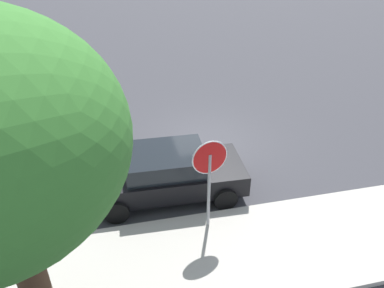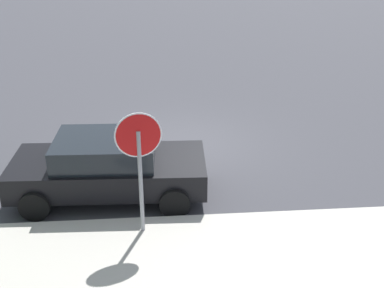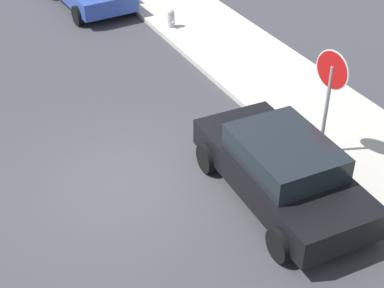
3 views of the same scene
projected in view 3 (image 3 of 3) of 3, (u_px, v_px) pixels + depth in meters
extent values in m
plane|color=#38383D|center=(126.00, 184.00, 12.33)|extent=(60.00, 60.00, 0.00)
cube|color=#B2ADA3|center=(326.00, 119.00, 14.29)|extent=(32.00, 2.93, 0.14)
cylinder|color=gray|center=(326.00, 114.00, 12.50)|extent=(0.08, 0.08, 2.24)
cylinder|color=white|center=(332.00, 70.00, 11.91)|extent=(0.86, 0.14, 0.86)
cylinder|color=red|center=(332.00, 70.00, 11.91)|extent=(0.80, 0.14, 0.81)
cube|color=black|center=(281.00, 174.00, 11.64)|extent=(4.30, 1.98, 0.60)
cube|color=black|center=(285.00, 152.00, 11.29)|extent=(2.20, 1.68, 0.51)
cylinder|color=black|center=(207.00, 158.00, 12.55)|extent=(0.65, 0.24, 0.64)
cylinder|color=black|center=(279.00, 137.00, 13.19)|extent=(0.65, 0.24, 0.64)
cylinder|color=black|center=(280.00, 245.00, 10.42)|extent=(0.65, 0.24, 0.64)
cylinder|color=black|center=(362.00, 215.00, 11.06)|extent=(0.65, 0.24, 0.64)
cylinder|color=black|center=(131.00, 4.00, 19.68)|extent=(0.65, 0.25, 0.64)
cylinder|color=black|center=(78.00, 15.00, 18.91)|extent=(0.65, 0.25, 0.64)
cylinder|color=#A5A5A8|center=(171.00, 23.00, 18.55)|extent=(0.22, 0.22, 0.55)
sphere|color=#A5A5A8|center=(171.00, 13.00, 18.36)|extent=(0.21, 0.21, 0.21)
cylinder|color=#A5A5A8|center=(173.00, 23.00, 18.41)|extent=(0.08, 0.09, 0.09)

